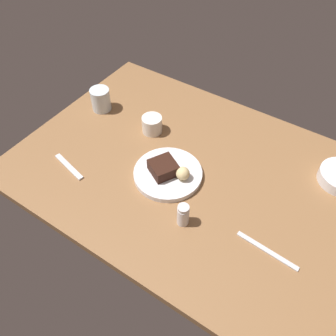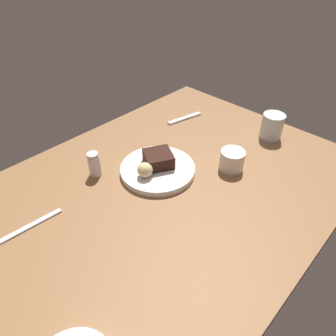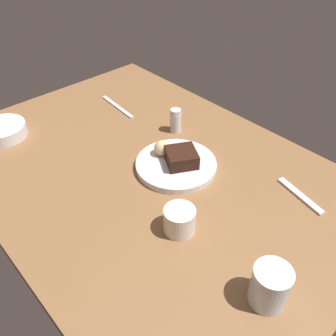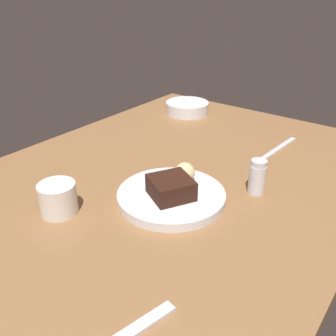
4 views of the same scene
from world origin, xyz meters
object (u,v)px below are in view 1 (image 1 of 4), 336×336
at_px(chocolate_cake_slice, 163,168).
at_px(dessert_spoon, 69,167).
at_px(butter_knife, 267,251).
at_px(dessert_plate, 168,174).
at_px(water_glass, 101,99).
at_px(coffee_cup, 152,124).
at_px(bread_roll, 183,174).
at_px(salt_shaker, 183,215).

relative_size(chocolate_cake_slice, dessert_spoon, 0.55).
bearing_deg(butter_knife, dessert_plate, -7.32).
relative_size(water_glass, butter_knife, 0.48).
xyz_separation_m(coffee_cup, dessert_spoon, (0.13, 0.31, -0.03)).
bearing_deg(dessert_plate, bread_roll, -175.63).
bearing_deg(chocolate_cake_slice, bread_roll, -169.63).
xyz_separation_m(water_glass, coffee_cup, (-0.25, -0.00, -0.01)).
bearing_deg(butter_knife, water_glass, -11.71).
distance_m(dessert_plate, bread_roll, 0.06).
xyz_separation_m(salt_shaker, dessert_spoon, (0.44, 0.03, -0.04)).
height_order(water_glass, coffee_cup, water_glass).
bearing_deg(coffee_cup, water_glass, 0.56).
xyz_separation_m(chocolate_cake_slice, bread_roll, (-0.07, -0.01, 0.00)).
bearing_deg(butter_knife, dessert_spoon, 10.55).
height_order(dessert_plate, water_glass, water_glass).
relative_size(chocolate_cake_slice, butter_knife, 0.43).
bearing_deg(coffee_cup, dessert_spoon, 66.94).
height_order(chocolate_cake_slice, salt_shaker, salt_shaker).
height_order(bread_roll, water_glass, water_glass).
bearing_deg(coffee_cup, chocolate_cake_slice, 134.78).
xyz_separation_m(chocolate_cake_slice, water_glass, (0.41, -0.16, 0.01)).
bearing_deg(salt_shaker, chocolate_cake_slice, -38.56).
relative_size(chocolate_cake_slice, coffee_cup, 1.09).
height_order(dessert_plate, dessert_spoon, dessert_plate).
relative_size(dessert_plate, chocolate_cake_slice, 2.80).
distance_m(chocolate_cake_slice, dessert_spoon, 0.33).
bearing_deg(bread_roll, dessert_spoon, 24.10).
relative_size(dessert_plate, bread_roll, 5.08).
bearing_deg(coffee_cup, dessert_plate, 138.41).
bearing_deg(salt_shaker, water_glass, -26.63).
height_order(dessert_plate, coffee_cup, coffee_cup).
distance_m(chocolate_cake_slice, salt_shaker, 0.19).
bearing_deg(dessert_spoon, chocolate_cake_slice, -139.84).
relative_size(bread_roll, coffee_cup, 0.60).
distance_m(salt_shaker, dessert_spoon, 0.45).
distance_m(chocolate_cake_slice, coffee_cup, 0.23).
height_order(dessert_plate, salt_shaker, salt_shaker).
height_order(water_glass, dessert_spoon, water_glass).
xyz_separation_m(dessert_plate, salt_shaker, (-0.14, 0.13, 0.03)).
distance_m(bread_roll, butter_knife, 0.35).
relative_size(chocolate_cake_slice, water_glass, 0.91).
xyz_separation_m(chocolate_cake_slice, dessert_spoon, (0.29, 0.15, -0.04)).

